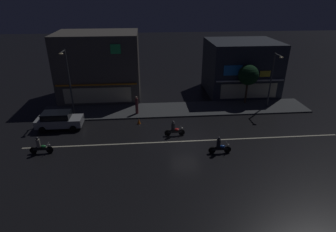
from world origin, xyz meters
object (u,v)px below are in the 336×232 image
motorcycle_opposite_lane (174,129)px  traffic_cone (139,121)px  parked_car_near_kerb (59,120)px  motorcycle_following (40,146)px  streetlamp_west (68,77)px  motorcycle_lead (219,146)px  pedestrian_on_sidewalk (137,106)px  streetlamp_mid (273,76)px

motorcycle_opposite_lane → traffic_cone: 4.30m
parked_car_near_kerb → motorcycle_following: size_ratio=2.26×
streetlamp_west → motorcycle_lead: bearing=-32.6°
pedestrian_on_sidewalk → streetlamp_west: bearing=-73.0°
streetlamp_west → motorcycle_opposite_lane: streetlamp_west is taller
motorcycle_following → motorcycle_opposite_lane: same height
pedestrian_on_sidewalk → motorcycle_opposite_lane: (3.50, -5.04, -0.42)m
streetlamp_mid → motorcycle_following: 24.19m
parked_car_near_kerb → motorcycle_opposite_lane: (10.98, -2.48, -0.24)m
streetlamp_mid → pedestrian_on_sidewalk: size_ratio=3.13×
motorcycle_opposite_lane → motorcycle_following: bearing=-164.4°
streetlamp_mid → pedestrian_on_sidewalk: 15.19m
streetlamp_west → motorcycle_opposite_lane: size_ratio=3.63×
motorcycle_opposite_lane → traffic_cone: size_ratio=3.45×
streetlamp_west → motorcycle_lead: streetlamp_west is taller
streetlamp_west → traffic_cone: 8.47m
streetlamp_mid → traffic_cone: bearing=-168.7°
motorcycle_lead → motorcycle_following: (-14.65, 1.24, 0.00)m
motorcycle_opposite_lane → motorcycle_lead: bearing=-39.2°
motorcycle_lead → motorcycle_following: bearing=-5.5°
streetlamp_mid → traffic_cone: (-14.71, -2.93, -3.52)m
streetlamp_mid → motorcycle_following: bearing=-161.1°
traffic_cone → parked_car_near_kerb: bearing=-177.9°
pedestrian_on_sidewalk → motorcycle_lead: 10.83m
motorcycle_following → motorcycle_lead: bearing=174.5°
motorcycle_following → motorcycle_opposite_lane: size_ratio=1.00×
streetlamp_mid → traffic_cone: size_ratio=11.06×
streetlamp_mid → motorcycle_opposite_lane: bearing=-153.5°
motorcycle_lead → motorcycle_opposite_lane: 4.73m
pedestrian_on_sidewalk → motorcycle_lead: size_ratio=1.02×
parked_car_near_kerb → traffic_cone: 7.72m
streetlamp_mid → motorcycle_following: size_ratio=3.20×
streetlamp_mid → motorcycle_opposite_lane: 13.15m
parked_car_near_kerb → motorcycle_following: parked_car_near_kerb is taller
parked_car_near_kerb → traffic_cone: (7.69, 0.28, -0.59)m
streetlamp_mid → streetlamp_west: bearing=-179.3°
streetlamp_west → traffic_cone: (7.00, -2.67, -3.95)m
parked_car_near_kerb → motorcycle_lead: parked_car_near_kerb is taller
motorcycle_opposite_lane → traffic_cone: (-3.28, 2.76, -0.36)m
streetlamp_mid → motorcycle_lead: streetlamp_mid is taller
traffic_cone → motorcycle_lead: bearing=-42.3°
parked_car_near_kerb → motorcycle_opposite_lane: size_ratio=2.26×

